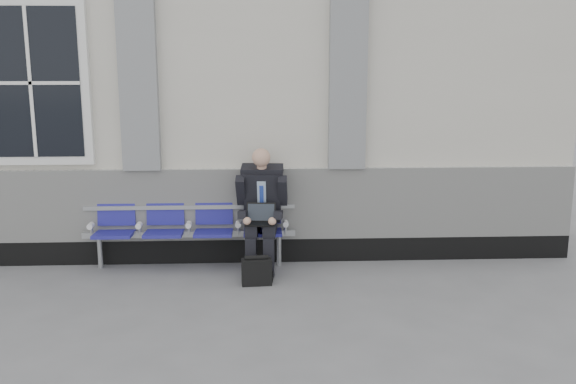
{
  "coord_description": "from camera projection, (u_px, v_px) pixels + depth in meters",
  "views": [
    {
      "loc": [
        3.01,
        -6.34,
        2.55
      ],
      "look_at": [
        3.35,
        0.9,
        1.02
      ],
      "focal_mm": 40.0,
      "sensor_mm": 36.0,
      "label": 1
    }
  ],
  "objects": [
    {
      "name": "businessman",
      "position": [
        262.0,
        205.0,
        7.72
      ],
      "size": [
        0.63,
        0.85,
        1.49
      ],
      "color": "black",
      "rests_on": "ground"
    },
    {
      "name": "station_building",
      "position": [
        54.0,
        79.0,
        9.52
      ],
      "size": [
        14.4,
        4.4,
        4.49
      ],
      "color": "beige",
      "rests_on": "ground"
    },
    {
      "name": "bench",
      "position": [
        189.0,
        223.0,
        7.87
      ],
      "size": [
        2.6,
        0.47,
        0.91
      ],
      "color": "#9EA0A3",
      "rests_on": "ground"
    },
    {
      "name": "briefcase",
      "position": [
        257.0,
        271.0,
        7.29
      ],
      "size": [
        0.35,
        0.17,
        0.35
      ],
      "color": "black",
      "rests_on": "ground"
    }
  ]
}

